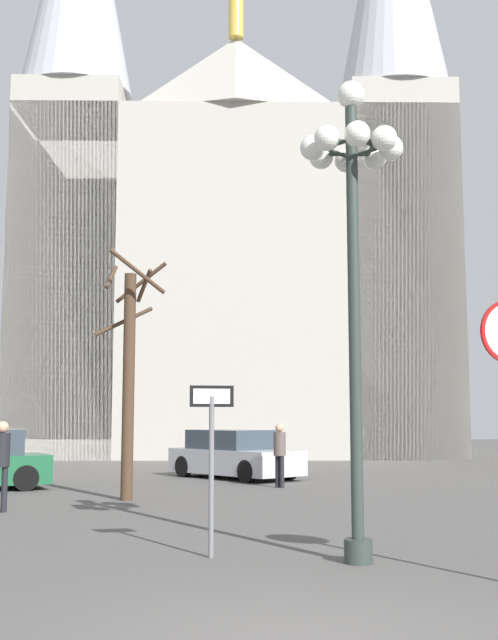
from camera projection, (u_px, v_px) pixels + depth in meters
cathedral at (236, 241)px, 39.40m from camera, size 20.73×11.85×32.16m
one_way_arrow_sign at (211, 447)px, 10.48m from camera, size 0.59×0.15×2.25m
street_lamp at (353, 218)px, 10.46m from camera, size 1.39×1.39×6.36m
bare_tree at (129, 372)px, 17.83m from camera, size 1.75×1.78×5.53m
parked_car_near_silver at (234, 455)px, 23.82m from camera, size 4.22×4.48×1.45m
pedestrian_walking at (280, 449)px, 20.70m from camera, size 0.32×0.32×1.66m
pedestrian_standing at (2, 456)px, 15.39m from camera, size 0.32×0.32×1.75m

